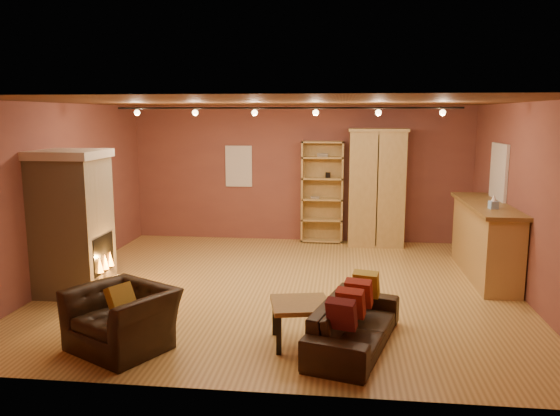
# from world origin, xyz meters

# --- Properties ---
(floor) EXTENTS (7.00, 7.00, 0.00)m
(floor) POSITION_xyz_m (0.00, 0.00, 0.00)
(floor) COLOR #AE823D
(floor) RESTS_ON ground
(ceiling) EXTENTS (7.00, 7.00, 0.00)m
(ceiling) POSITION_xyz_m (0.00, 0.00, 2.80)
(ceiling) COLOR brown
(ceiling) RESTS_ON back_wall
(back_wall) EXTENTS (7.00, 0.02, 2.80)m
(back_wall) POSITION_xyz_m (0.00, 3.25, 1.40)
(back_wall) COLOR brown
(back_wall) RESTS_ON floor
(left_wall) EXTENTS (0.02, 6.50, 2.80)m
(left_wall) POSITION_xyz_m (-3.50, 0.00, 1.40)
(left_wall) COLOR brown
(left_wall) RESTS_ON floor
(right_wall) EXTENTS (0.02, 6.50, 2.80)m
(right_wall) POSITION_xyz_m (3.50, 0.00, 1.40)
(right_wall) COLOR brown
(right_wall) RESTS_ON floor
(fireplace) EXTENTS (1.01, 0.98, 2.12)m
(fireplace) POSITION_xyz_m (-3.04, -0.60, 1.06)
(fireplace) COLOR tan
(fireplace) RESTS_ON floor
(back_window) EXTENTS (0.56, 0.04, 0.86)m
(back_window) POSITION_xyz_m (-1.30, 3.23, 1.55)
(back_window) COLOR silver
(back_window) RESTS_ON back_wall
(bookcase) EXTENTS (0.86, 0.33, 2.09)m
(bookcase) POSITION_xyz_m (0.46, 3.14, 1.06)
(bookcase) COLOR tan
(bookcase) RESTS_ON floor
(armoire) EXTENTS (1.16, 0.66, 2.35)m
(armoire) POSITION_xyz_m (1.55, 2.95, 1.18)
(armoire) COLOR tan
(armoire) RESTS_ON floor
(bar_counter) EXTENTS (0.67, 2.54, 1.21)m
(bar_counter) POSITION_xyz_m (3.20, 0.94, 0.62)
(bar_counter) COLOR tan
(bar_counter) RESTS_ON floor
(tissue_box) EXTENTS (0.13, 0.13, 0.22)m
(tissue_box) POSITION_xyz_m (3.15, 0.40, 1.30)
(tissue_box) COLOR #87AFD8
(tissue_box) RESTS_ON bar_counter
(right_window) EXTENTS (0.05, 0.90, 1.00)m
(right_window) POSITION_xyz_m (3.47, 1.40, 1.65)
(right_window) COLOR silver
(right_window) RESTS_ON right_wall
(loveseat) EXTENTS (0.99, 1.88, 0.76)m
(loveseat) POSITION_xyz_m (1.04, -2.08, 0.37)
(loveseat) COLOR black
(loveseat) RESTS_ON floor
(armchair) EXTENTS (1.27, 1.12, 0.93)m
(armchair) POSITION_xyz_m (-1.57, -2.42, 0.47)
(armchair) COLOR black
(armchair) RESTS_ON floor
(coffee_table) EXTENTS (0.77, 0.77, 0.50)m
(coffee_table) POSITION_xyz_m (0.42, -2.07, 0.42)
(coffee_table) COLOR olive
(coffee_table) RESTS_ON floor
(track_rail) EXTENTS (5.20, 0.09, 0.13)m
(track_rail) POSITION_xyz_m (0.00, 0.20, 2.69)
(track_rail) COLOR black
(track_rail) RESTS_ON ceiling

